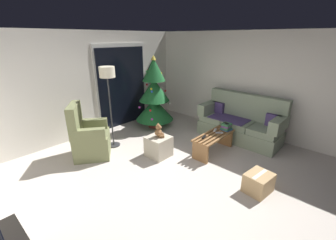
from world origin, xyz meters
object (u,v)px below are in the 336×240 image
(couch, at_px, (241,123))
(remote_white, at_px, (215,130))
(remote_black, at_px, (204,137))
(floor_lamp, at_px, (108,80))
(teddy_bear_chestnut, at_px, (159,131))
(remote_silver, at_px, (219,133))
(coffee_table, at_px, (214,141))
(cardboard_box_taped_mid_floor, at_px, (258,183))
(armchair, at_px, (89,138))
(christmas_tree, at_px, (154,97))
(book_stack, at_px, (226,127))
(ottoman, at_px, (159,146))
(cell_phone, at_px, (226,123))

(couch, bearing_deg, remote_white, 167.90)
(couch, bearing_deg, remote_black, 172.79)
(remote_white, distance_m, remote_black, 0.46)
(floor_lamp, distance_m, teddy_bear_chestnut, 1.50)
(remote_silver, distance_m, remote_black, 0.41)
(coffee_table, distance_m, remote_white, 0.27)
(coffee_table, bearing_deg, teddy_bear_chestnut, 139.58)
(coffee_table, bearing_deg, cardboard_box_taped_mid_floor, -117.41)
(armchair, relative_size, floor_lamp, 0.63)
(christmas_tree, xyz_separation_m, floor_lamp, (-1.45, -0.13, 0.65))
(remote_white, distance_m, armchair, 2.68)
(book_stack, xyz_separation_m, ottoman, (-1.29, 0.82, -0.28))
(ottoman, bearing_deg, coffee_table, -40.42)
(remote_black, distance_m, christmas_tree, 2.01)
(remote_silver, bearing_deg, cell_phone, -40.35)
(coffee_table, height_order, book_stack, book_stack)
(remote_white, bearing_deg, christmas_tree, 163.29)
(book_stack, relative_size, armchair, 0.23)
(couch, height_order, remote_silver, couch)
(remote_silver, distance_m, armchair, 2.72)
(armchair, xyz_separation_m, ottoman, (0.96, -1.06, -0.19))
(remote_white, relative_size, armchair, 0.14)
(floor_lamp, xyz_separation_m, ottoman, (0.36, -1.09, -1.29))
(remote_silver, bearing_deg, teddy_bear_chestnut, 101.59)
(couch, relative_size, coffee_table, 1.77)
(couch, height_order, floor_lamp, floor_lamp)
(remote_silver, bearing_deg, couch, -42.70)
(armchair, height_order, teddy_bear_chestnut, armchair)
(cardboard_box_taped_mid_floor, bearing_deg, floor_lamp, 101.41)
(couch, height_order, book_stack, couch)
(couch, bearing_deg, floor_lamp, 139.96)
(remote_black, xyz_separation_m, floor_lamp, (-0.99, 1.78, 1.08))
(remote_white, bearing_deg, armchair, -146.94)
(book_stack, bearing_deg, cell_phone, 58.54)
(remote_white, distance_m, ottoman, 1.30)
(remote_white, height_order, cell_phone, cell_phone)
(cardboard_box_taped_mid_floor, bearing_deg, ottoman, 97.43)
(couch, distance_m, cell_phone, 0.68)
(floor_lamp, bearing_deg, coffee_table, -55.84)
(coffee_table, xyz_separation_m, cell_phone, (0.40, -0.05, 0.30))
(ottoman, distance_m, cardboard_box_taped_mid_floor, 2.01)
(armchair, xyz_separation_m, floor_lamp, (0.59, 0.04, 1.10))
(book_stack, bearing_deg, remote_silver, 176.91)
(remote_black, distance_m, teddy_bear_chestnut, 0.93)
(coffee_table, relative_size, cardboard_box_taped_mid_floor, 2.36)
(christmas_tree, relative_size, ottoman, 4.38)
(book_stack, bearing_deg, cardboard_box_taped_mid_floor, -131.48)
(remote_black, bearing_deg, floor_lamp, 15.03)
(remote_silver, xyz_separation_m, book_stack, (0.27, -0.01, 0.06))
(ottoman, bearing_deg, cell_phone, -32.01)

